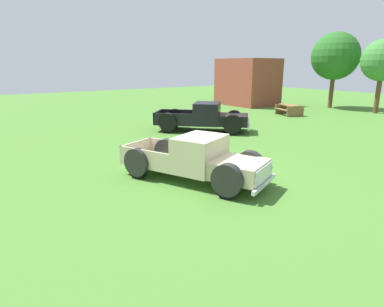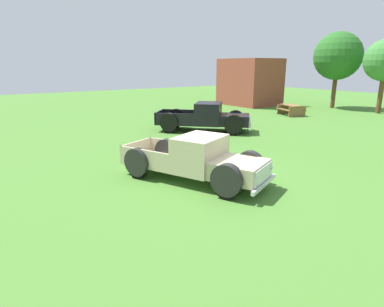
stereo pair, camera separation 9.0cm
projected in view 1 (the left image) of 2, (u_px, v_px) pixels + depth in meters
name	position (u px, v px, depth m)	size (l,w,h in m)	color
ground_plane	(209.00, 178.00, 10.87)	(80.00, 80.00, 0.00)	#477A2D
pickup_truck_foreground	(201.00, 161.00, 10.30)	(5.19, 3.49, 1.50)	#C6B793
pickup_truck_behind_left	(208.00, 118.00, 18.34)	(5.11, 5.08, 1.63)	black
picnic_table	(289.00, 109.00, 24.44)	(2.18, 1.98, 0.78)	olive
oak_tree_east	(335.00, 56.00, 27.74)	(4.03, 4.03, 6.45)	brown
oak_tree_west	(383.00, 61.00, 24.54)	(3.16, 3.16, 5.62)	brown
brick_pavilion	(248.00, 82.00, 30.66)	(5.06, 4.05, 4.27)	brown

